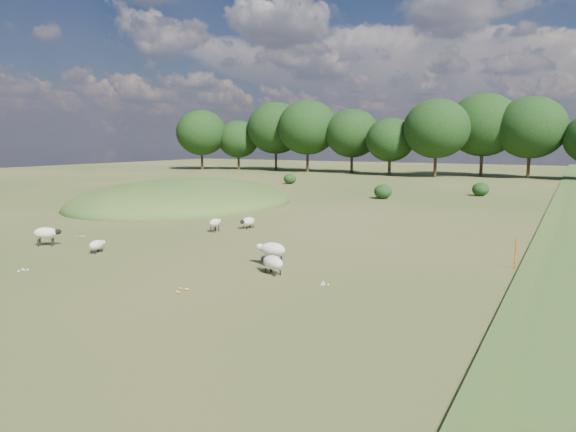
% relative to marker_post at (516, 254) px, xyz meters
% --- Properties ---
extents(ground, '(160.00, 160.00, 0.00)m').
position_rel_marker_post_xyz_m(ground, '(-13.44, 18.24, -0.60)').
color(ground, '#345119').
rests_on(ground, ground).
extents(mound, '(16.00, 20.00, 4.00)m').
position_rel_marker_post_xyz_m(mound, '(-25.44, 10.24, -0.60)').
color(mound, '#33561E').
rests_on(mound, ground).
extents(treeline, '(96.28, 14.66, 11.70)m').
position_rel_marker_post_xyz_m(treeline, '(-14.50, 53.67, 5.97)').
color(treeline, black).
rests_on(treeline, ground).
extents(shrubs, '(23.27, 11.31, 1.26)m').
position_rel_marker_post_xyz_m(shrubs, '(-14.98, 26.62, 0.02)').
color(shrubs, black).
rests_on(shrubs, ground).
extents(marker_post, '(0.06, 0.06, 1.20)m').
position_rel_marker_post_xyz_m(marker_post, '(0.00, 0.00, 0.00)').
color(marker_post, '#D8590C').
rests_on(marker_post, ground).
extents(sheep_0, '(0.61, 1.05, 0.58)m').
position_rel_marker_post_xyz_m(sheep_0, '(-16.62, -5.98, -0.23)').
color(sheep_0, beige).
rests_on(sheep_0, ground).
extents(sheep_1, '(1.28, 0.89, 0.71)m').
position_rel_marker_post_xyz_m(sheep_1, '(-7.87, -5.27, -0.15)').
color(sheep_1, beige).
rests_on(sheep_1, ground).
extents(sheep_2, '(1.32, 0.61, 0.95)m').
position_rel_marker_post_xyz_m(sheep_2, '(-8.56, -4.18, 0.06)').
color(sheep_2, beige).
rests_on(sheep_2, ground).
extents(sheep_3, '(1.24, 1.09, 0.92)m').
position_rel_marker_post_xyz_m(sheep_3, '(-19.92, -6.12, 0.04)').
color(sheep_3, beige).
rests_on(sheep_3, ground).
extents(sheep_4, '(0.54, 1.04, 0.74)m').
position_rel_marker_post_xyz_m(sheep_4, '(-15.34, 0.96, -0.09)').
color(sheep_4, beige).
rests_on(sheep_4, ground).
extents(sheep_5, '(0.61, 1.17, 0.66)m').
position_rel_marker_post_xyz_m(sheep_5, '(-14.34, 2.73, -0.18)').
color(sheep_5, beige).
rests_on(sheep_5, ground).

